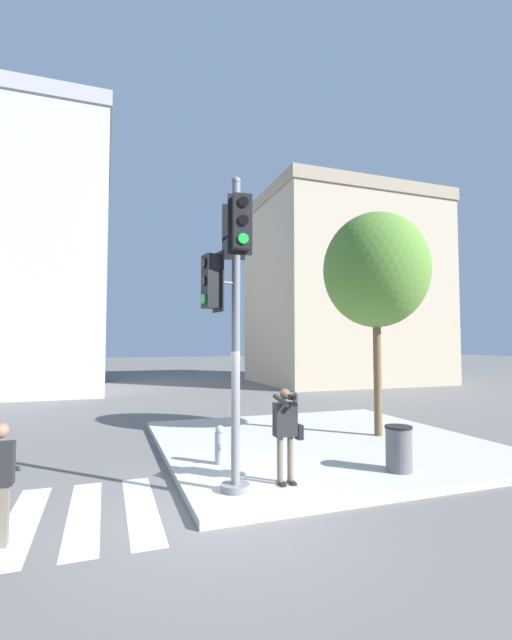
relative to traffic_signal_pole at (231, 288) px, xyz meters
The scene contains 10 objects.
ground_plane 3.62m from the traffic_signal_pole, 116.25° to the right, with size 160.00×160.00×0.00m, color slate.
sidewalk_corner 5.67m from the traffic_signal_pole, 42.83° to the left, with size 8.00×8.00×0.15m.
crosswalk_stripes 4.77m from the traffic_signal_pole, behind, with size 3.88×3.04×0.01m.
traffic_signal_pole is the anchor object (origin of this frame).
person_photographer 2.65m from the traffic_signal_pole, ahead, with size 0.58×0.54×1.67m.
street_tree 5.88m from the traffic_signal_pole, 30.38° to the left, with size 2.88×2.88×6.10m.
fire_hydrant 3.48m from the traffic_signal_pole, 81.63° to the left, with size 0.21×0.27×0.79m.
trash_bin 4.54m from the traffic_signal_pole, ahead, with size 0.53×0.53×0.87m.
building_left 23.05m from the traffic_signal_pole, 109.32° to the left, with size 11.18×13.22×15.26m.
building_right 23.22m from the traffic_signal_pole, 54.26° to the left, with size 11.74×9.11×12.69m.
Camera 1 is at (-1.79, -6.54, 2.63)m, focal length 24.00 mm.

